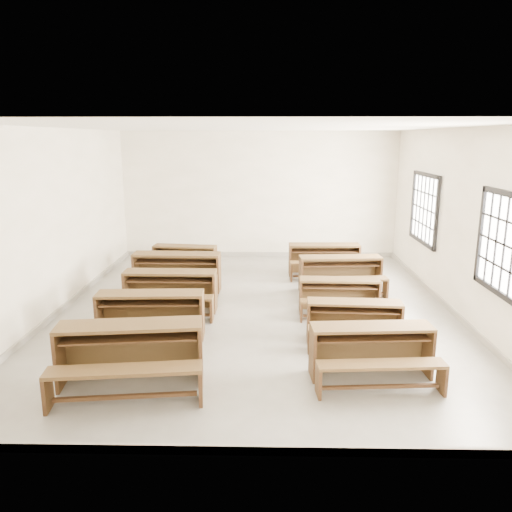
{
  "coord_description": "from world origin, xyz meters",
  "views": [
    {
      "loc": [
        0.18,
        -8.54,
        3.03
      ],
      "look_at": [
        0.0,
        0.0,
        1.0
      ],
      "focal_mm": 35.0,
      "sensor_mm": 36.0,
      "label": 1
    }
  ],
  "objects_px": {
    "desk_set_0": "(130,351)",
    "desk_set_8": "(341,272)",
    "desk_set_4": "(184,258)",
    "desk_set_9": "(324,257)",
    "desk_set_1": "(150,313)",
    "desk_set_7": "(339,294)",
    "desk_set_5": "(372,348)",
    "desk_set_6": "(354,319)",
    "desk_set_3": "(177,270)",
    "desk_set_2": "(170,288)"
  },
  "relations": [
    {
      "from": "desk_set_1",
      "to": "desk_set_6",
      "type": "height_order",
      "value": "desk_set_1"
    },
    {
      "from": "desk_set_0",
      "to": "desk_set_7",
      "type": "distance_m",
      "value": 4.0
    },
    {
      "from": "desk_set_7",
      "to": "desk_set_8",
      "type": "xyz_separation_m",
      "value": [
        0.2,
        1.26,
        0.06
      ]
    },
    {
      "from": "desk_set_9",
      "to": "desk_set_5",
      "type": "bearing_deg",
      "value": -90.3
    },
    {
      "from": "desk_set_1",
      "to": "desk_set_6",
      "type": "bearing_deg",
      "value": -3.97
    },
    {
      "from": "desk_set_3",
      "to": "desk_set_7",
      "type": "height_order",
      "value": "desk_set_3"
    },
    {
      "from": "desk_set_5",
      "to": "desk_set_8",
      "type": "bearing_deg",
      "value": 84.05
    },
    {
      "from": "desk_set_4",
      "to": "desk_set_9",
      "type": "relative_size",
      "value": 0.95
    },
    {
      "from": "desk_set_2",
      "to": "desk_set_8",
      "type": "distance_m",
      "value": 3.41
    },
    {
      "from": "desk_set_3",
      "to": "desk_set_9",
      "type": "distance_m",
      "value": 3.36
    },
    {
      "from": "desk_set_2",
      "to": "desk_set_7",
      "type": "xyz_separation_m",
      "value": [
        2.99,
        -0.06,
        -0.06
      ]
    },
    {
      "from": "desk_set_5",
      "to": "desk_set_7",
      "type": "relative_size",
      "value": 1.13
    },
    {
      "from": "desk_set_3",
      "to": "desk_set_7",
      "type": "relative_size",
      "value": 1.24
    },
    {
      "from": "desk_set_7",
      "to": "desk_set_8",
      "type": "distance_m",
      "value": 1.28
    },
    {
      "from": "desk_set_0",
      "to": "desk_set_3",
      "type": "xyz_separation_m",
      "value": [
        -0.12,
        3.93,
        -0.01
      ]
    },
    {
      "from": "desk_set_1",
      "to": "desk_set_2",
      "type": "height_order",
      "value": "desk_set_2"
    },
    {
      "from": "desk_set_9",
      "to": "desk_set_6",
      "type": "bearing_deg",
      "value": -90.5
    },
    {
      "from": "desk_set_6",
      "to": "desk_set_9",
      "type": "height_order",
      "value": "desk_set_9"
    },
    {
      "from": "desk_set_6",
      "to": "desk_set_9",
      "type": "bearing_deg",
      "value": 93.35
    },
    {
      "from": "desk_set_6",
      "to": "desk_set_8",
      "type": "bearing_deg",
      "value": 89.46
    },
    {
      "from": "desk_set_4",
      "to": "desk_set_9",
      "type": "xyz_separation_m",
      "value": [
        3.17,
        -0.08,
        0.04
      ]
    },
    {
      "from": "desk_set_5",
      "to": "desk_set_9",
      "type": "distance_m",
      "value": 4.94
    },
    {
      "from": "desk_set_5",
      "to": "desk_set_1",
      "type": "bearing_deg",
      "value": 154.8
    },
    {
      "from": "desk_set_7",
      "to": "desk_set_3",
      "type": "bearing_deg",
      "value": 159.64
    },
    {
      "from": "desk_set_8",
      "to": "desk_set_3",
      "type": "bearing_deg",
      "value": 176.02
    },
    {
      "from": "desk_set_1",
      "to": "desk_set_2",
      "type": "xyz_separation_m",
      "value": [
        0.07,
        1.25,
        0.0
      ]
    },
    {
      "from": "desk_set_0",
      "to": "desk_set_2",
      "type": "height_order",
      "value": "desk_set_0"
    },
    {
      "from": "desk_set_1",
      "to": "desk_set_7",
      "type": "xyz_separation_m",
      "value": [
        3.06,
        1.2,
        -0.06
      ]
    },
    {
      "from": "desk_set_2",
      "to": "desk_set_4",
      "type": "xyz_separation_m",
      "value": [
        -0.15,
        2.56,
        -0.05
      ]
    },
    {
      "from": "desk_set_0",
      "to": "desk_set_7",
      "type": "height_order",
      "value": "desk_set_0"
    },
    {
      "from": "desk_set_6",
      "to": "desk_set_7",
      "type": "distance_m",
      "value": 1.26
    },
    {
      "from": "desk_set_2",
      "to": "desk_set_7",
      "type": "height_order",
      "value": "desk_set_2"
    },
    {
      "from": "desk_set_0",
      "to": "desk_set_8",
      "type": "height_order",
      "value": "desk_set_0"
    },
    {
      "from": "desk_set_2",
      "to": "desk_set_3",
      "type": "xyz_separation_m",
      "value": [
        -0.09,
        1.19,
        0.03
      ]
    },
    {
      "from": "desk_set_1",
      "to": "desk_set_5",
      "type": "relative_size",
      "value": 1.04
    },
    {
      "from": "desk_set_1",
      "to": "desk_set_3",
      "type": "height_order",
      "value": "desk_set_3"
    },
    {
      "from": "desk_set_1",
      "to": "desk_set_3",
      "type": "bearing_deg",
      "value": 87.76
    },
    {
      "from": "desk_set_0",
      "to": "desk_set_8",
      "type": "bearing_deg",
      "value": 44.46
    },
    {
      "from": "desk_set_4",
      "to": "desk_set_8",
      "type": "bearing_deg",
      "value": -15.26
    },
    {
      "from": "desk_set_4",
      "to": "desk_set_9",
      "type": "bearing_deg",
      "value": 5.24
    },
    {
      "from": "desk_set_1",
      "to": "desk_set_2",
      "type": "relative_size",
      "value": 1.02
    },
    {
      "from": "desk_set_4",
      "to": "desk_set_5",
      "type": "distance_m",
      "value": 5.97
    },
    {
      "from": "desk_set_3",
      "to": "desk_set_6",
      "type": "bearing_deg",
      "value": -37.28
    },
    {
      "from": "desk_set_1",
      "to": "desk_set_9",
      "type": "relative_size",
      "value": 1.05
    },
    {
      "from": "desk_set_0",
      "to": "desk_set_6",
      "type": "relative_size",
      "value": 1.29
    },
    {
      "from": "desk_set_8",
      "to": "desk_set_9",
      "type": "bearing_deg",
      "value": 93.95
    },
    {
      "from": "desk_set_0",
      "to": "desk_set_8",
      "type": "xyz_separation_m",
      "value": [
        3.16,
        3.94,
        -0.04
      ]
    },
    {
      "from": "desk_set_1",
      "to": "desk_set_5",
      "type": "bearing_deg",
      "value": -24.1
    },
    {
      "from": "desk_set_3",
      "to": "desk_set_6",
      "type": "height_order",
      "value": "desk_set_3"
    },
    {
      "from": "desk_set_1",
      "to": "desk_set_4",
      "type": "height_order",
      "value": "desk_set_1"
    }
  ]
}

